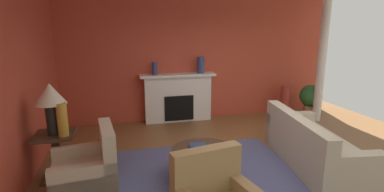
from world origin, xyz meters
TOP-DOWN VIEW (x-y plane):
  - ground_plane at (0.00, 0.00)m, footprint 8.46×8.46m
  - wall_fireplace at (0.00, 2.87)m, footprint 7.11×0.12m
  - wall_window at (-3.32, 0.30)m, footprint 0.12×6.23m
  - area_rug at (-0.76, -0.20)m, footprint 3.01×2.58m
  - fireplace at (-0.58, 2.66)m, footprint 1.80×0.35m
  - sofa at (1.08, -0.21)m, footprint 1.20×2.21m
  - armchair_near_window at (-2.40, -0.27)m, footprint 0.89×0.89m
  - coffee_table at (-0.76, -0.20)m, footprint 1.00×1.00m
  - side_table at (-2.88, 0.35)m, footprint 0.56×0.56m
  - table_lamp at (-2.88, 0.35)m, footprint 0.44×0.44m
  - vase_on_side_table at (-2.73, 0.23)m, footprint 0.14×0.14m
  - vase_mantel_left at (-1.13, 2.61)m, footprint 0.12×0.12m
  - vase_mantel_right at (-0.03, 2.61)m, footprint 0.16×0.16m
  - vase_tall_corner at (2.15, 2.36)m, footprint 0.25×0.25m
  - book_red_cover at (-0.82, -0.05)m, footprint 0.27×0.22m
  - book_art_folio at (-0.79, -0.33)m, footprint 0.27×0.19m
  - potted_plant at (2.75, 2.16)m, footprint 0.56×0.56m
  - column_white at (2.74, 1.88)m, footprint 0.20×0.20m

SIDE VIEW (x-z plane):
  - ground_plane at x=0.00m, z-range 0.00..0.00m
  - area_rug at x=-0.76m, z-range 0.00..0.01m
  - sofa at x=1.08m, z-range -0.13..0.72m
  - armchair_near_window at x=-2.40m, z-range -0.17..0.78m
  - coffee_table at x=-0.76m, z-range 0.11..0.56m
  - vase_tall_corner at x=2.15m, z-range 0.00..0.79m
  - side_table at x=-2.88m, z-range 0.05..0.75m
  - book_red_cover at x=-0.82m, z-range 0.45..0.49m
  - potted_plant at x=2.75m, z-range 0.08..0.91m
  - book_art_folio at x=-0.79m, z-range 0.49..0.52m
  - fireplace at x=-0.58m, z-range -0.03..1.13m
  - vase_on_side_table at x=-2.73m, z-range 0.70..1.18m
  - table_lamp at x=-2.88m, z-range 0.85..1.60m
  - vase_mantel_left at x=-1.13m, z-range 1.16..1.46m
  - vase_mantel_right at x=-0.03m, z-range 1.16..1.55m
  - wall_fireplace at x=0.00m, z-range 0.00..3.09m
  - wall_window at x=-3.32m, z-range 0.00..3.09m
  - column_white at x=2.74m, z-range 0.00..3.09m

